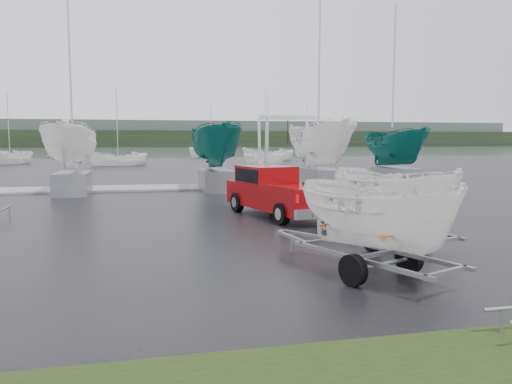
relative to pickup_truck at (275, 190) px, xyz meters
name	(u,v)px	position (x,y,z in m)	size (l,w,h in m)	color
ground_plane	(276,225)	(-0.54, -2.20, -0.91)	(120.00, 120.00, 0.00)	black
lake	(161,152)	(-0.54, 97.80, -0.92)	(300.00, 300.00, 0.00)	slate
dock	(217,187)	(-0.54, 10.80, -0.86)	(30.00, 3.00, 0.12)	#999994
treeline	(154,139)	(-0.54, 167.80, 2.09)	(300.00, 8.00, 6.00)	black
far_hill	(153,134)	(-0.54, 175.80, 4.09)	(300.00, 6.00, 10.00)	#4C5651
pickup_truck	(275,190)	(0.00, 0.00, 0.00)	(3.02, 5.52, 1.74)	maroon
trailer_hitched	(394,147)	(1.52, -5.90, 1.62)	(2.04, 3.78, 4.64)	gray
trailer_parked	(377,157)	(-0.19, -8.40, 1.48)	(2.43, 3.78, 4.37)	gray
boat_hoist	(288,140)	(3.67, 10.80, 1.76)	(3.30, 2.18, 4.12)	silver
keelboat_0	(70,116)	(-8.03, 8.80, 2.95)	(2.43, 3.20, 10.60)	gray
keelboat_1	(216,118)	(-0.82, 9.00, 2.96)	(2.44, 3.20, 7.58)	gray
keelboat_2	(322,112)	(5.01, 8.80, 3.30)	(2.64, 3.20, 10.82)	gray
keelboat_3	(397,125)	(9.68, 9.10, 2.65)	(2.25, 3.20, 10.42)	gray
moored_boat_1	(118,165)	(-7.14, 37.13, -0.90)	(2.92, 2.87, 11.16)	white
moored_boat_2	(268,161)	(11.30, 45.57, -0.90)	(2.68, 2.61, 11.44)	white
moored_boat_3	(307,157)	(19.93, 55.58, -0.90)	(2.61, 2.66, 10.95)	white
moored_boat_5	(211,157)	(5.66, 59.20, -0.91)	(3.97, 3.94, 11.90)	white
moored_boat_6	(266,165)	(8.44, 35.36, -0.90)	(3.21, 3.18, 11.09)	white
moored_boat_7	(10,164)	(-19.14, 43.47, -0.90)	(3.42, 3.45, 11.34)	white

